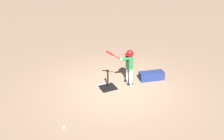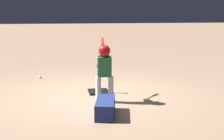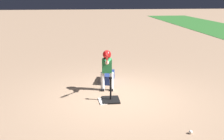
# 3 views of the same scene
# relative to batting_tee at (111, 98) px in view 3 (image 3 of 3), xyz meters

# --- Properties ---
(ground_plane) EXTENTS (90.00, 90.00, 0.00)m
(ground_plane) POSITION_rel_batting_tee_xyz_m (-0.19, 0.20, -0.07)
(ground_plane) COLOR #93755B
(home_plate) EXTENTS (0.48, 0.48, 0.02)m
(home_plate) POSITION_rel_batting_tee_xyz_m (0.03, -0.09, -0.06)
(home_plate) COLOR white
(home_plate) RESTS_ON ground_plane
(batting_tee) EXTENTS (0.50, 0.45, 0.65)m
(batting_tee) POSITION_rel_batting_tee_xyz_m (0.00, 0.00, 0.00)
(batting_tee) COLOR black
(batting_tee) RESTS_ON ground_plane
(batter_child) EXTENTS (0.92, 0.37, 1.26)m
(batter_child) POSITION_rel_batting_tee_xyz_m (-0.76, -0.02, 0.68)
(batter_child) COLOR silver
(batter_child) RESTS_ON ground_plane
(baseball) EXTENTS (0.07, 0.07, 0.07)m
(baseball) POSITION_rel_batting_tee_xyz_m (1.87, 1.39, -0.04)
(baseball) COLOR white
(baseball) RESTS_ON ground_plane
(equipment_bag) EXTENTS (0.89, 0.49, 0.28)m
(equipment_bag) POSITION_rel_batting_tee_xyz_m (-1.60, 0.10, 0.07)
(equipment_bag) COLOR navy
(equipment_bag) RESTS_ON ground_plane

